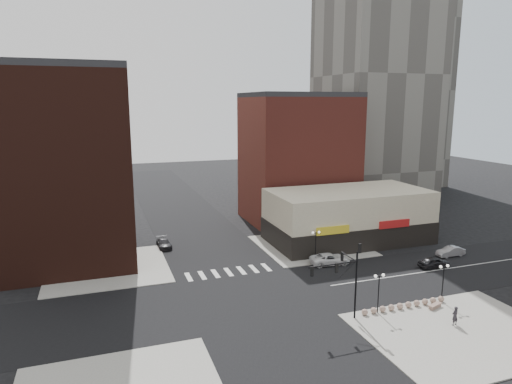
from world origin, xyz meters
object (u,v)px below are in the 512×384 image
traffic_signal (346,272)px  stone_bench (435,306)px  pedestrian (455,316)px  white_suv (330,259)px  dark_sedan_east (434,262)px  street_lamp_se_b (444,274)px  street_lamp_se_a (379,283)px  street_lamp_ne (316,238)px  silver_sedan (450,251)px  dark_sedan_north (164,243)px

traffic_signal → stone_bench: (10.06, -1.17, -4.62)m
pedestrian → traffic_signal: bearing=-33.4°
white_suv → dark_sedan_east: 13.41m
traffic_signal → street_lamp_se_b: size_ratio=1.87×
street_lamp_se_a → dark_sedan_east: street_lamp_se_a is taller
traffic_signal → street_lamp_se_b: traffic_signal is taller
street_lamp_ne → pedestrian: size_ratio=2.20×
silver_sedan → pedestrian: (-14.40, -16.51, 0.39)m
street_lamp_se_b → pedestrian: 5.75m
street_lamp_ne → white_suv: 3.27m
street_lamp_ne → pedestrian: 21.25m
street_lamp_se_a → pedestrian: bearing=-40.4°
silver_sedan → street_lamp_se_b: bearing=-45.3°
street_lamp_se_a → traffic_signal: bearing=177.4°
pedestrian → street_lamp_se_b: bearing=-124.4°
white_suv → street_lamp_se_a: bearing=175.9°
dark_sedan_north → dark_sedan_east: bearing=-34.4°
traffic_signal → stone_bench: 11.13m
traffic_signal → street_lamp_ne: size_ratio=1.87×
dark_sedan_east → dark_sedan_north: dark_sedan_east is taller
silver_sedan → stone_bench: silver_sedan is taller
white_suv → dark_sedan_east: (12.20, -5.56, -0.03)m
traffic_signal → silver_sedan: size_ratio=1.89×
traffic_signal → street_lamp_se_b: 11.88m
street_lamp_se_b → street_lamp_ne: same height
street_lamp_ne → white_suv: (1.39, -1.50, -2.55)m
white_suv → pedestrian: (3.07, -19.15, 0.32)m
street_lamp_se_b → stone_bench: 3.55m
street_lamp_se_a → street_lamp_ne: 16.03m
white_suv → dark_sedan_east: size_ratio=1.27×
white_suv → pedestrian: pedestrian is taller
pedestrian → stone_bench: size_ratio=1.02×
pedestrian → silver_sedan: bearing=-136.9°
dark_sedan_north → pedestrian: size_ratio=2.36×
traffic_signal → dark_sedan_east: 20.78m
street_lamp_se_a → dark_sedan_east: 17.30m
traffic_signal → pedestrian: bearing=-27.6°
pedestrian → stone_bench: 3.82m
street_lamp_se_a → street_lamp_ne: bearing=86.4°
street_lamp_se_a → street_lamp_se_b: size_ratio=1.00×
silver_sedan → white_suv: bearing=-98.8°
street_lamp_se_a → stone_bench: 7.03m
dark_sedan_east → stone_bench: (-8.29, -9.94, -0.37)m
dark_sedan_east → stone_bench: dark_sedan_east is taller
street_lamp_se_a → street_lamp_se_b: same height
silver_sedan → traffic_signal: bearing=-63.9°
traffic_signal → street_lamp_ne: traffic_signal is taller
street_lamp_se_b → pedestrian: street_lamp_se_b is taller
street_lamp_ne → pedestrian: bearing=-77.8°
pedestrian → stone_bench: bearing=-108.7°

